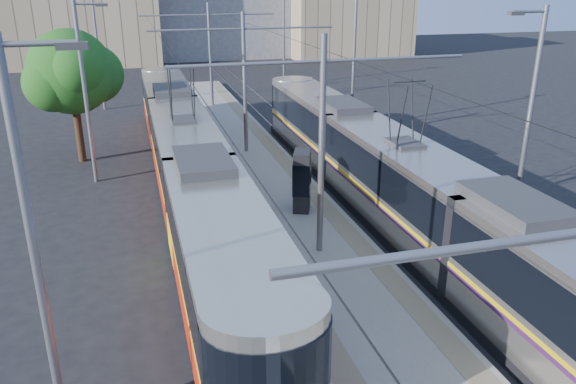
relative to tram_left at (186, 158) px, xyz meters
name	(u,v)px	position (x,y,z in m)	size (l,w,h in m)	color
platform	(259,171)	(3.60, 1.93, -1.56)	(4.00, 50.00, 0.30)	gray
tactile_strip_left	(229,171)	(2.15, 1.93, -1.40)	(0.70, 50.00, 0.01)	gray
tactile_strip_right	(288,165)	(5.05, 1.93, -1.40)	(0.70, 50.00, 0.01)	gray
rails	(259,174)	(3.60, 1.93, -1.69)	(8.71, 70.00, 0.03)	gray
tram_left	(186,158)	(0.00, 0.00, 0.00)	(2.43, 31.10, 5.50)	black
tram_right	(402,182)	(7.20, -5.67, 0.15)	(2.43, 30.65, 5.50)	black
catenary	(273,91)	(3.60, -0.91, 2.82)	(9.20, 70.00, 7.00)	slate
street_lamps	(241,74)	(3.60, 5.93, 2.48)	(15.18, 38.22, 8.00)	slate
shelter	(302,180)	(4.06, -3.53, -0.17)	(1.00, 1.24, 2.37)	black
tree	(77,73)	(-4.42, 6.59, 2.76)	(4.55, 4.20, 6.60)	#382314
building_right	(345,3)	(23.60, 42.93, 4.36)	(14.28, 10.20, 12.11)	tan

